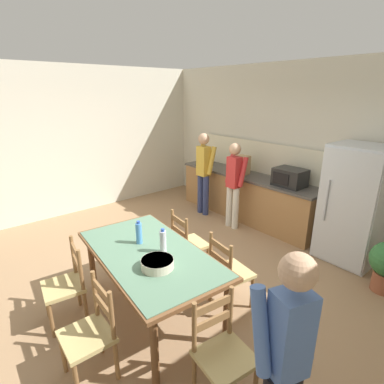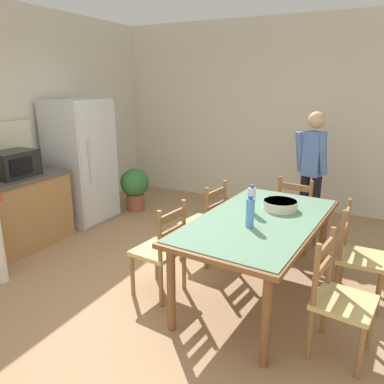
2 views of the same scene
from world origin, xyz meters
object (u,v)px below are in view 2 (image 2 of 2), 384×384
(person_by_table, at_px, (312,168))
(bottle_near_centre, at_px, (250,212))
(bottle_off_centre, at_px, (251,200))
(chair_side_near_left, at_px, (339,299))
(chair_side_far_left, at_px, (161,250))
(potted_plant, at_px, (135,186))
(chair_side_far_right, at_px, (205,223))
(dining_table, at_px, (259,227))
(chair_side_near_right, at_px, (357,256))
(serving_bowl, at_px, (280,204))
(refrigerator, at_px, (81,162))
(chair_head_end, at_px, (297,215))
(microwave, at_px, (13,164))

(person_by_table, bearing_deg, bottle_near_centre, 13.28)
(bottle_near_centre, xyz_separation_m, bottle_off_centre, (0.33, 0.10, 0.00))
(chair_side_near_left, bearing_deg, chair_side_far_left, 93.36)
(bottle_off_centre, distance_m, potted_plant, 2.81)
(bottle_off_centre, bearing_deg, chair_side_far_right, 59.38)
(dining_table, relative_size, potted_plant, 2.89)
(chair_side_near_right, bearing_deg, bottle_near_centre, 126.12)
(serving_bowl, height_order, potted_plant, serving_bowl)
(dining_table, height_order, potted_plant, dining_table)
(refrigerator, distance_m, dining_table, 3.03)
(chair_side_far_left, distance_m, person_by_table, 2.37)
(dining_table, bearing_deg, person_by_table, -4.61)
(chair_side_near_left, height_order, potted_plant, chair_side_near_left)
(dining_table, xyz_separation_m, chair_side_near_left, (-0.48, -0.75, -0.26))
(chair_side_far_left, bearing_deg, bottle_off_centre, 129.63)
(chair_side_near_right, xyz_separation_m, potted_plant, (1.21, 3.28, -0.06))
(chair_side_near_right, xyz_separation_m, chair_side_far_right, (0.13, 1.57, 0.00))
(person_by_table, bearing_deg, chair_head_end, 13.49)
(refrigerator, distance_m, microwave, 1.09)
(refrigerator, height_order, microwave, refrigerator)
(serving_bowl, distance_m, person_by_table, 1.45)
(dining_table, bearing_deg, refrigerator, 72.94)
(microwave, distance_m, potted_plant, 1.92)
(chair_side_far_left, height_order, potted_plant, chair_side_far_left)
(chair_side_near_right, height_order, chair_side_far_left, same)
(chair_side_far_left, bearing_deg, chair_side_far_right, -177.91)
(serving_bowl, height_order, chair_head_end, chair_head_end)
(bottle_off_centre, relative_size, chair_head_end, 0.30)
(chair_side_near_right, bearing_deg, bottle_off_centre, 106.22)
(chair_side_near_right, distance_m, chair_head_end, 1.13)
(dining_table, distance_m, chair_side_near_left, 0.93)
(bottle_off_centre, height_order, chair_side_far_right, bottle_off_centre)
(chair_side_near_right, bearing_deg, serving_bowl, 94.01)
(microwave, relative_size, person_by_table, 0.31)
(bottle_near_centre, height_order, chair_head_end, bottle_near_centre)
(refrigerator, relative_size, dining_table, 0.89)
(person_by_table, relative_size, potted_plant, 2.41)
(microwave, xyz_separation_m, bottle_off_centre, (0.30, -2.79, -0.13))
(refrigerator, distance_m, chair_side_near_left, 3.91)
(refrigerator, bearing_deg, microwave, 179.00)
(serving_bowl, bearing_deg, person_by_table, -1.64)
(chair_side_near_left, bearing_deg, bottle_off_centre, 64.17)
(person_by_table, bearing_deg, potted_plant, -67.40)
(chair_head_end, bearing_deg, chair_side_near_right, 137.22)
(dining_table, bearing_deg, bottle_near_centre, 175.22)
(chair_side_far_left, bearing_deg, chair_side_near_right, 119.92)
(chair_head_end, relative_size, chair_side_far_right, 1.00)
(refrigerator, relative_size, chair_side_far_right, 1.89)
(chair_side_near_right, bearing_deg, chair_side_near_left, 176.79)
(microwave, relative_size, chair_side_far_right, 0.55)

